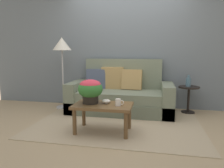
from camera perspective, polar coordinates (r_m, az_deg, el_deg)
ground_plane at (r=3.56m, az=1.35°, el=-10.91°), size 14.00×14.00×0.00m
wall_back at (r=4.65m, az=4.29°, el=11.42°), size 6.40×0.12×2.84m
area_rug at (r=3.61m, az=1.52°, el=-10.51°), size 2.70×1.92×0.01m
couch at (r=4.27m, az=2.28°, el=-3.12°), size 2.03×0.91×1.05m
coffee_table at (r=3.14m, az=-2.47°, el=-6.66°), size 0.86×0.52×0.43m
side_table at (r=4.39m, az=20.00°, el=-2.72°), size 0.40×0.40×0.53m
floor_lamp at (r=4.55m, az=-13.35°, el=9.11°), size 0.39×0.39×1.49m
potted_plant at (r=3.15m, az=-5.87°, el=-1.40°), size 0.37×0.37×0.36m
coffee_mug at (r=3.02m, az=1.72°, el=-4.96°), size 0.13×0.08×0.10m
snack_bowl at (r=3.16m, az=-1.59°, el=-4.65°), size 0.13×0.13×0.07m
table_vase at (r=4.36m, az=19.91°, el=0.58°), size 0.09×0.09×0.22m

